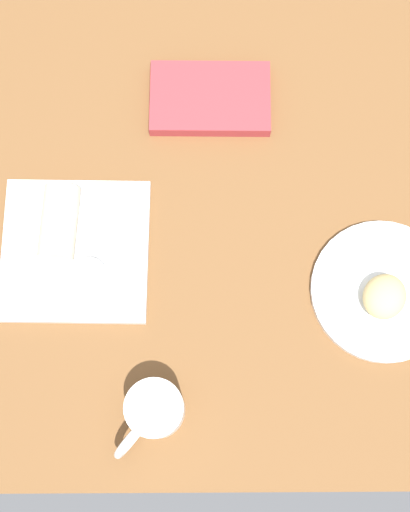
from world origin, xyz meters
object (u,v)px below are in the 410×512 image
Objects in this scene: scone_pastry at (384,297)px; coffee_mug at (154,411)px; sauce_cup at (89,276)px; square_plate at (76,251)px; book_stack at (210,98)px; breakfast_wrap at (59,223)px; round_plate at (383,291)px.

coffee_mug reaches higher than scone_pastry.
scone_pastry is at bearing -4.73° from sauce_cup.
scone_pastry is 0.63× the size of coffee_mug.
square_plate is 4.23× the size of sauce_cup.
sauce_cup reaches higher than book_stack.
breakfast_wrap is at bearing 120.58° from sauce_cup.
coffee_mug is (-36.66, -17.78, 0.97)cm from scone_pastry.
coffee_mug reaches higher than book_stack.
breakfast_wrap is at bearing 168.45° from round_plate.
round_plate is 0.98× the size of square_plate.
breakfast_wrap reaches higher than round_plate.
breakfast_wrap is (-2.22, 3.76, 3.73)cm from square_plate.
square_plate is (-50.31, 8.64, -2.97)cm from scone_pastry.
square_plate is (-50.84, 7.08, 0.10)cm from round_plate.
scone_pastry is at bearing -52.47° from book_stack.
book_stack reaches higher than round_plate.
round_plate is at bearing -7.93° from square_plate.
round_plate is at bearing 27.47° from coffee_mug.
book_stack is (-28.18, 34.45, 0.59)cm from round_plate.
scone_pastry reaches higher than round_plate.
sauce_cup is at bearing -121.80° from book_stack.
scone_pastry is at bearing -108.75° from round_plate.
breakfast_wrap reaches higher than sauce_cup.
round_plate is 3.48cm from scone_pastry.
coffee_mug is at bearing -99.51° from book_stack.
sauce_cup is 0.27× the size of book_stack.
book_stack is at bearing 127.53° from scone_pastry.
square_plate reaches higher than round_plate.
coffee_mug reaches higher than breakfast_wrap.
sauce_cup is 0.47× the size of breakfast_wrap.
breakfast_wrap is 34.45cm from book_stack.
round_plate is 1.97× the size of coffee_mug.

